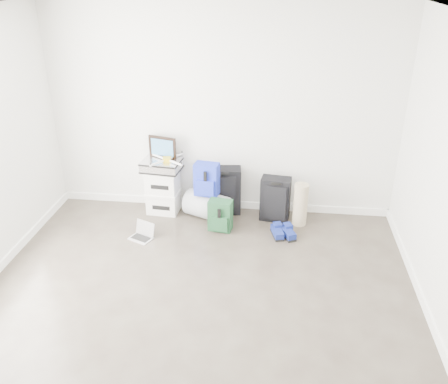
# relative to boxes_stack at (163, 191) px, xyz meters

# --- Properties ---
(ground) EXTENTS (5.00, 5.00, 0.00)m
(ground) POSITION_rel_boxes_stack_xyz_m (0.76, -2.28, -0.30)
(ground) COLOR #362C27
(ground) RESTS_ON ground
(room_envelope) EXTENTS (4.52, 5.02, 2.71)m
(room_envelope) POSITION_rel_boxes_stack_xyz_m (0.76, -2.26, 1.42)
(room_envelope) COLOR silver
(room_envelope) RESTS_ON ground
(boxes_stack) EXTENTS (0.45, 0.37, 0.60)m
(boxes_stack) POSITION_rel_boxes_stack_xyz_m (0.00, 0.00, 0.00)
(boxes_stack) COLOR silver
(boxes_stack) RESTS_ON ground
(briefcase) EXTENTS (0.53, 0.41, 0.14)m
(briefcase) POSITION_rel_boxes_stack_xyz_m (0.00, 0.00, 0.37)
(briefcase) COLOR #B2B2B7
(briefcase) RESTS_ON boxes_stack
(painting) EXTENTS (0.38, 0.12, 0.29)m
(painting) POSITION_rel_boxes_stack_xyz_m (0.00, 0.10, 0.59)
(painting) COLOR black
(painting) RESTS_ON briefcase
(drone) EXTENTS (0.48, 0.48, 0.05)m
(drone) POSITION_rel_boxes_stack_xyz_m (0.08, -0.02, 0.47)
(drone) COLOR gold
(drone) RESTS_ON briefcase
(duffel_bag) EXTENTS (0.67, 0.56, 0.36)m
(duffel_bag) POSITION_rel_boxes_stack_xyz_m (0.62, -0.11, -0.13)
(duffel_bag) COLOR gray
(duffel_bag) RESTS_ON ground
(blue_backpack) EXTENTS (0.33, 0.26, 0.43)m
(blue_backpack) POSITION_rel_boxes_stack_xyz_m (0.62, -0.14, 0.26)
(blue_backpack) COLOR #1A24A9
(blue_backpack) RESTS_ON duffel_bag
(large_suitcase) EXTENTS (0.44, 0.31, 0.64)m
(large_suitcase) POSITION_rel_boxes_stack_xyz_m (0.83, 0.08, 0.02)
(large_suitcase) COLOR black
(large_suitcase) RESTS_ON ground
(green_backpack) EXTENTS (0.31, 0.25, 0.40)m
(green_backpack) POSITION_rel_boxes_stack_xyz_m (0.82, -0.41, -0.11)
(green_backpack) COLOR #13351D
(green_backpack) RESTS_ON ground
(carry_on) EXTENTS (0.40, 0.29, 0.59)m
(carry_on) POSITION_rel_boxes_stack_xyz_m (1.50, -0.05, -0.01)
(carry_on) COLOR black
(carry_on) RESTS_ON ground
(shoes) EXTENTS (0.33, 0.31, 0.10)m
(shoes) POSITION_rel_boxes_stack_xyz_m (1.61, -0.47, -0.26)
(shoes) COLOR black
(shoes) RESTS_ON ground
(rolled_rug) EXTENTS (0.18, 0.18, 0.56)m
(rolled_rug) POSITION_rel_boxes_stack_xyz_m (1.82, -0.13, -0.02)
(rolled_rug) COLOR tan
(rolled_rug) RESTS_ON ground
(laptop) EXTENTS (0.33, 0.29, 0.19)m
(laptop) POSITION_rel_boxes_stack_xyz_m (-0.10, -0.71, -0.26)
(laptop) COLOR silver
(laptop) RESTS_ON ground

